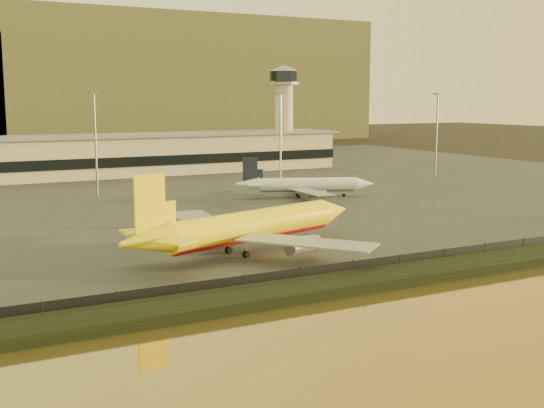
% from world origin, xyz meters
% --- Properties ---
extents(ground, '(900.00, 900.00, 0.00)m').
position_xyz_m(ground, '(0.00, 0.00, 0.00)').
color(ground, black).
rests_on(ground, ground).
extents(embankment, '(320.00, 7.00, 1.40)m').
position_xyz_m(embankment, '(0.00, -17.00, 0.70)').
color(embankment, black).
rests_on(embankment, ground).
extents(tarmac, '(320.00, 220.00, 0.20)m').
position_xyz_m(tarmac, '(0.00, 95.00, 0.10)').
color(tarmac, '#2D2D2D').
rests_on(tarmac, ground).
extents(perimeter_fence, '(300.00, 0.05, 2.20)m').
position_xyz_m(perimeter_fence, '(0.00, -13.00, 1.30)').
color(perimeter_fence, black).
rests_on(perimeter_fence, tarmac).
extents(terminal_building, '(202.00, 25.00, 12.60)m').
position_xyz_m(terminal_building, '(-14.52, 125.55, 6.25)').
color(terminal_building, '#C7AB8A').
rests_on(terminal_building, tarmac).
extents(control_tower, '(11.20, 11.20, 35.50)m').
position_xyz_m(control_tower, '(70.00, 131.00, 21.66)').
color(control_tower, '#C7AB8A').
rests_on(control_tower, tarmac).
extents(apron_light_masts, '(152.20, 12.20, 25.40)m').
position_xyz_m(apron_light_masts, '(15.00, 75.00, 15.70)').
color(apron_light_masts, slate).
rests_on(apron_light_masts, tarmac).
extents(dhl_cargo_jet, '(45.21, 43.23, 13.73)m').
position_xyz_m(dhl_cargo_jet, '(-3.94, 6.56, 4.30)').
color(dhl_cargo_jet, yellow).
rests_on(dhl_cargo_jet, tarmac).
extents(white_narrowbody_jet, '(32.65, 30.82, 9.79)m').
position_xyz_m(white_narrowbody_jet, '(34.57, 55.20, 3.12)').
color(white_narrowbody_jet, white).
rests_on(white_narrowbody_jet, tarmac).
extents(gse_vehicle_yellow, '(4.57, 3.26, 1.88)m').
position_xyz_m(gse_vehicle_yellow, '(13.31, 32.52, 1.14)').
color(gse_vehicle_yellow, yellow).
rests_on(gse_vehicle_yellow, tarmac).
extents(gse_vehicle_white, '(3.77, 2.55, 1.56)m').
position_xyz_m(gse_vehicle_white, '(-10.37, 34.95, 0.98)').
color(gse_vehicle_white, white).
rests_on(gse_vehicle_white, tarmac).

